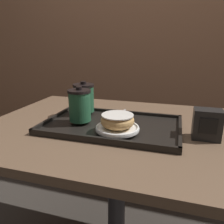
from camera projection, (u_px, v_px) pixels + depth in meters
name	position (u px, v px, depth m)	size (l,w,h in m)	color
wall_behind	(153.00, 28.00, 1.77)	(8.00, 0.05, 2.40)	#9E6B4C
cafe_table	(117.00, 160.00, 0.95)	(1.09, 0.80, 0.76)	brown
serving_tray	(112.00, 125.00, 0.87)	(0.53, 0.33, 0.02)	black
coffee_cup_front	(80.00, 105.00, 0.87)	(0.09, 0.09, 0.14)	#235638
coffee_cup_rear	(84.00, 98.00, 0.98)	(0.09, 0.09, 0.14)	#235638
plate_with_chocolate_donut	(117.00, 128.00, 0.79)	(0.16, 0.16, 0.01)	white
donut_chocolate_glazed	(117.00, 120.00, 0.78)	(0.12, 0.12, 0.04)	tan
spoon	(118.00, 117.00, 0.91)	(0.02, 0.16, 0.01)	silver
napkin_dispenser	(207.00, 124.00, 0.76)	(0.09, 0.07, 0.11)	black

